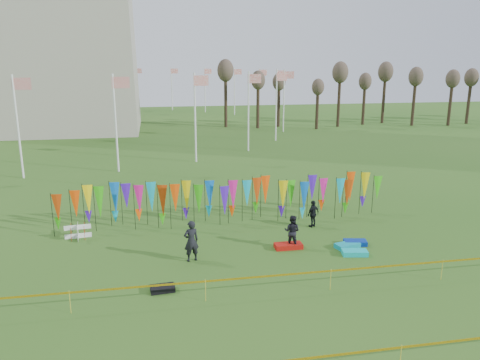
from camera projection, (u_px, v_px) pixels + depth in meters
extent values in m
plane|color=#2A5718|center=(247.00, 272.00, 20.34)|extent=(160.00, 160.00, 0.00)
cylinder|color=white|center=(277.00, 97.00, 67.60)|extent=(0.16, 0.16, 8.00)
plane|color=#B21B13|center=(281.00, 74.00, 66.90)|extent=(1.40, 0.00, 1.40)
cylinder|color=white|center=(259.00, 94.00, 74.34)|extent=(0.16, 0.16, 8.00)
plane|color=#B21B13|center=(263.00, 73.00, 73.64)|extent=(1.40, 0.00, 1.40)
cylinder|color=white|center=(234.00, 92.00, 80.29)|extent=(0.16, 0.16, 8.00)
plane|color=#B21B13|center=(238.00, 72.00, 79.59)|extent=(1.40, 0.00, 1.40)
cylinder|color=white|center=(205.00, 90.00, 85.03)|extent=(0.16, 0.16, 8.00)
plane|color=#B21B13|center=(208.00, 71.00, 84.33)|extent=(1.40, 0.00, 1.40)
cylinder|color=white|center=(172.00, 89.00, 88.24)|extent=(0.16, 0.16, 8.00)
plane|color=#B21B13|center=(174.00, 71.00, 87.54)|extent=(1.40, 0.00, 1.40)
cylinder|color=white|center=(136.00, 88.00, 89.71)|extent=(0.16, 0.16, 8.00)
plane|color=#B21B13|center=(138.00, 71.00, 89.01)|extent=(1.40, 0.00, 1.40)
cylinder|color=white|center=(97.00, 89.00, 89.33)|extent=(0.16, 0.16, 8.00)
plane|color=#B21B13|center=(99.00, 71.00, 88.63)|extent=(1.40, 0.00, 1.40)
cylinder|color=white|center=(56.00, 89.00, 87.14)|extent=(0.16, 0.16, 8.00)
plane|color=#B21B13|center=(58.00, 71.00, 86.44)|extent=(1.40, 0.00, 1.40)
cylinder|color=white|center=(13.00, 91.00, 83.28)|extent=(0.16, 0.16, 8.00)
plane|color=#B21B13|center=(15.00, 72.00, 82.58)|extent=(1.40, 0.00, 1.40)
cylinder|color=white|center=(18.00, 128.00, 35.95)|extent=(0.16, 0.16, 8.00)
plane|color=#B21B13|center=(21.00, 84.00, 35.25)|extent=(1.40, 0.00, 1.40)
cylinder|color=white|center=(116.00, 124.00, 38.14)|extent=(0.16, 0.16, 8.00)
plane|color=#B21B13|center=(121.00, 83.00, 37.44)|extent=(1.40, 0.00, 1.40)
cylinder|color=white|center=(195.00, 118.00, 42.01)|extent=(0.16, 0.16, 8.00)
plane|color=#B21B13|center=(201.00, 81.00, 41.31)|extent=(1.40, 0.00, 1.40)
cylinder|color=white|center=(248.00, 112.00, 47.28)|extent=(0.16, 0.16, 8.00)
plane|color=#B21B13|center=(254.00, 79.00, 46.58)|extent=(1.40, 0.00, 1.40)
cylinder|color=white|center=(276.00, 106.00, 53.59)|extent=(0.16, 0.16, 8.00)
plane|color=#B21B13|center=(282.00, 77.00, 52.89)|extent=(1.40, 0.00, 1.40)
cylinder|color=white|center=(284.00, 101.00, 60.53)|extent=(0.16, 0.16, 8.00)
plane|color=#B21B13|center=(289.00, 75.00, 59.83)|extent=(1.40, 0.00, 1.40)
cylinder|color=black|center=(57.00, 210.00, 24.94)|extent=(0.03, 0.03, 2.44)
cone|color=#C33C0A|center=(62.00, 204.00, 24.90)|extent=(0.64, 0.64, 1.60)
cylinder|color=black|center=(70.00, 209.00, 25.06)|extent=(0.03, 0.03, 2.44)
cone|color=#FF4C08|center=(75.00, 203.00, 25.02)|extent=(0.64, 0.64, 1.60)
cylinder|color=black|center=(83.00, 209.00, 25.17)|extent=(0.03, 0.03, 2.44)
cone|color=yellow|center=(88.00, 202.00, 25.14)|extent=(0.64, 0.64, 1.60)
cylinder|color=black|center=(96.00, 208.00, 25.29)|extent=(0.03, 0.03, 2.44)
cone|color=#34BE15|center=(101.00, 202.00, 25.26)|extent=(0.64, 0.64, 1.60)
cylinder|color=black|center=(108.00, 207.00, 25.41)|extent=(0.03, 0.03, 2.44)
cone|color=blue|center=(113.00, 201.00, 25.38)|extent=(0.64, 0.64, 1.60)
cylinder|color=black|center=(121.00, 207.00, 25.53)|extent=(0.03, 0.03, 2.44)
cone|color=#4815C0|center=(126.00, 200.00, 25.50)|extent=(0.64, 0.64, 1.60)
cylinder|color=black|center=(134.00, 206.00, 25.65)|extent=(0.03, 0.03, 2.44)
cone|color=#E4198D|center=(138.00, 200.00, 25.61)|extent=(0.64, 0.64, 1.60)
cylinder|color=black|center=(146.00, 205.00, 25.76)|extent=(0.03, 0.03, 2.44)
cone|color=#0CA3BE|center=(151.00, 199.00, 25.73)|extent=(0.64, 0.64, 1.60)
cylinder|color=black|center=(158.00, 205.00, 25.88)|extent=(0.03, 0.03, 2.44)
cone|color=#C33C0A|center=(163.00, 198.00, 25.85)|extent=(0.64, 0.64, 1.60)
cylinder|color=black|center=(170.00, 204.00, 26.00)|extent=(0.03, 0.03, 2.44)
cone|color=#FF4C08|center=(175.00, 198.00, 25.97)|extent=(0.64, 0.64, 1.60)
cylinder|color=black|center=(182.00, 203.00, 26.12)|extent=(0.03, 0.03, 2.44)
cone|color=yellow|center=(187.00, 197.00, 26.09)|extent=(0.64, 0.64, 1.60)
cylinder|color=black|center=(194.00, 203.00, 26.24)|extent=(0.03, 0.03, 2.44)
cone|color=#34BE15|center=(199.00, 197.00, 26.20)|extent=(0.64, 0.64, 1.60)
cylinder|color=black|center=(206.00, 202.00, 26.36)|extent=(0.03, 0.03, 2.44)
cone|color=blue|center=(211.00, 196.00, 26.32)|extent=(0.64, 0.64, 1.60)
cylinder|color=black|center=(218.00, 201.00, 26.47)|extent=(0.03, 0.03, 2.44)
cone|color=#4815C0|center=(223.00, 195.00, 26.44)|extent=(0.64, 0.64, 1.60)
cylinder|color=black|center=(229.00, 201.00, 26.59)|extent=(0.03, 0.03, 2.44)
cone|color=#E4198D|center=(234.00, 195.00, 26.56)|extent=(0.64, 0.64, 1.60)
cylinder|color=black|center=(241.00, 200.00, 26.71)|extent=(0.03, 0.03, 2.44)
cone|color=#0CA3BE|center=(246.00, 194.00, 26.68)|extent=(0.64, 0.64, 1.60)
cylinder|color=black|center=(252.00, 200.00, 26.83)|extent=(0.03, 0.03, 2.44)
cone|color=#C33C0A|center=(257.00, 194.00, 26.80)|extent=(0.64, 0.64, 1.60)
cylinder|color=black|center=(264.00, 199.00, 26.95)|extent=(0.03, 0.03, 2.44)
cone|color=#FF4C08|center=(268.00, 193.00, 26.91)|extent=(0.64, 0.64, 1.60)
cylinder|color=black|center=(275.00, 198.00, 27.06)|extent=(0.03, 0.03, 2.44)
cone|color=yellow|center=(280.00, 193.00, 27.03)|extent=(0.64, 0.64, 1.60)
cylinder|color=black|center=(286.00, 198.00, 27.18)|extent=(0.03, 0.03, 2.44)
cone|color=#34BE15|center=(291.00, 192.00, 27.15)|extent=(0.64, 0.64, 1.60)
cylinder|color=black|center=(297.00, 197.00, 27.30)|extent=(0.03, 0.03, 2.44)
cone|color=blue|center=(302.00, 191.00, 27.27)|extent=(0.64, 0.64, 1.60)
cylinder|color=black|center=(308.00, 197.00, 27.42)|extent=(0.03, 0.03, 2.44)
cone|color=#4815C0|center=(313.00, 191.00, 27.39)|extent=(0.64, 0.64, 1.60)
cylinder|color=black|center=(319.00, 196.00, 27.54)|extent=(0.03, 0.03, 2.44)
cone|color=#E4198D|center=(323.00, 190.00, 27.50)|extent=(0.64, 0.64, 1.60)
cylinder|color=black|center=(329.00, 195.00, 27.66)|extent=(0.03, 0.03, 2.44)
cone|color=#0CA3BE|center=(334.00, 190.00, 27.62)|extent=(0.64, 0.64, 1.60)
cylinder|color=black|center=(340.00, 195.00, 27.77)|extent=(0.03, 0.03, 2.44)
cone|color=#C33C0A|center=(345.00, 189.00, 27.74)|extent=(0.64, 0.64, 1.60)
cylinder|color=black|center=(350.00, 194.00, 27.89)|extent=(0.03, 0.03, 2.44)
cone|color=#FF4C08|center=(355.00, 189.00, 27.86)|extent=(0.64, 0.64, 1.60)
cylinder|color=black|center=(361.00, 194.00, 28.01)|extent=(0.03, 0.03, 2.44)
cone|color=yellow|center=(366.00, 188.00, 27.98)|extent=(0.64, 0.64, 1.60)
cylinder|color=black|center=(371.00, 193.00, 28.13)|extent=(0.03, 0.03, 2.44)
cone|color=#34BE15|center=(376.00, 188.00, 28.10)|extent=(0.64, 0.64, 1.60)
cube|color=#F6C205|center=(258.00, 277.00, 18.04)|extent=(26.00, 0.01, 0.08)
cylinder|color=gold|center=(70.00, 302.00, 16.89)|extent=(0.02, 0.02, 0.90)
cylinder|color=gold|center=(207.00, 290.00, 17.78)|extent=(0.02, 0.02, 0.90)
cylinder|color=gold|center=(332.00, 279.00, 18.67)|extent=(0.02, 0.02, 0.90)
cylinder|color=gold|center=(445.00, 269.00, 19.55)|extent=(0.02, 0.02, 0.90)
cube|color=#F6C205|center=(300.00, 359.00, 13.04)|extent=(26.00, 0.01, 0.08)
cylinder|color=gold|center=(398.00, 359.00, 13.66)|extent=(0.02, 0.02, 0.90)
cylinder|color=#38291C|center=(226.00, 106.00, 62.57)|extent=(0.44, 0.44, 6.40)
ellipsoid|color=#4F4034|center=(226.00, 80.00, 61.75)|extent=(1.92, 1.92, 2.56)
cylinder|color=#38291C|center=(255.00, 105.00, 63.28)|extent=(0.44, 0.44, 6.40)
ellipsoid|color=#4F4034|center=(256.00, 80.00, 62.46)|extent=(1.92, 1.92, 2.56)
cylinder|color=#38291C|center=(284.00, 105.00, 63.99)|extent=(0.44, 0.44, 6.40)
ellipsoid|color=#4F4034|center=(285.00, 80.00, 63.17)|extent=(1.92, 1.92, 2.56)
cylinder|color=#38291C|center=(312.00, 105.00, 64.70)|extent=(0.44, 0.44, 6.40)
ellipsoid|color=#4F4034|center=(313.00, 80.00, 63.87)|extent=(1.92, 1.92, 2.56)
cylinder|color=#38291C|center=(339.00, 104.00, 65.41)|extent=(0.44, 0.44, 6.40)
ellipsoid|color=#4F4034|center=(340.00, 80.00, 64.58)|extent=(1.92, 1.92, 2.56)
cylinder|color=#38291C|center=(366.00, 104.00, 66.11)|extent=(0.44, 0.44, 6.40)
ellipsoid|color=#4F4034|center=(367.00, 79.00, 65.29)|extent=(1.92, 1.92, 2.56)
cylinder|color=#38291C|center=(392.00, 103.00, 66.82)|extent=(0.44, 0.44, 6.40)
ellipsoid|color=#4F4034|center=(394.00, 79.00, 66.00)|extent=(1.92, 1.92, 2.56)
cylinder|color=#38291C|center=(418.00, 103.00, 67.53)|extent=(0.44, 0.44, 6.40)
ellipsoid|color=#4F4034|center=(420.00, 79.00, 66.71)|extent=(1.92, 1.92, 2.56)
cylinder|color=#38291C|center=(443.00, 102.00, 68.24)|extent=(0.44, 0.44, 6.40)
ellipsoid|color=#4F4034|center=(445.00, 79.00, 67.42)|extent=(1.92, 1.92, 2.56)
cylinder|color=#38291C|center=(467.00, 102.00, 68.95)|extent=(0.44, 0.44, 6.40)
ellipsoid|color=#4F4034|center=(470.00, 79.00, 68.13)|extent=(1.92, 1.92, 2.56)
cylinder|color=red|center=(70.00, 234.00, 23.78)|extent=(0.02, 0.02, 0.75)
cylinder|color=red|center=(84.00, 233.00, 23.90)|extent=(0.02, 0.02, 0.75)
cylinder|color=red|center=(72.00, 230.00, 24.41)|extent=(0.02, 0.02, 0.75)
cylinder|color=red|center=(85.00, 229.00, 24.53)|extent=(0.02, 0.02, 0.75)
imported|color=black|center=(191.00, 241.00, 21.28)|extent=(0.82, 0.69, 1.94)
imported|color=black|center=(292.00, 231.00, 22.91)|extent=(0.94, 0.85, 1.64)
imported|color=black|center=(313.00, 214.00, 25.78)|extent=(1.03, 0.91, 1.52)
cube|color=#0DCDD0|center=(355.00, 253.00, 22.12)|extent=(1.27, 0.79, 0.24)
cube|color=#092F9C|center=(355.00, 243.00, 23.37)|extent=(1.21, 0.80, 0.23)
cube|color=red|center=(288.00, 246.00, 22.92)|extent=(1.35, 0.62, 0.25)
cube|color=black|center=(163.00, 289.00, 18.63)|extent=(1.00, 0.64, 0.22)
cube|color=#0CA0B5|center=(347.00, 245.00, 23.01)|extent=(1.32, 0.87, 0.23)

